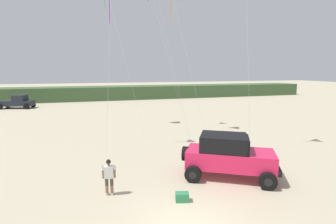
# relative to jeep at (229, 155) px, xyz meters

# --- Properties ---
(dune_ridge) EXTENTS (90.00, 6.03, 2.48)m
(dune_ridge) POSITION_rel_jeep_xyz_m (-6.82, 39.39, 0.04)
(dune_ridge) COLOR #426038
(dune_ridge) RESTS_ON ground_plane
(jeep) EXTENTS (4.98, 4.22, 2.26)m
(jeep) POSITION_rel_jeep_xyz_m (0.00, 0.00, 0.00)
(jeep) COLOR #EA2151
(jeep) RESTS_ON ground_plane
(person_watching) EXTENTS (0.62, 0.35, 1.67)m
(person_watching) POSITION_rel_jeep_xyz_m (-6.06, -0.21, -0.26)
(person_watching) COLOR #8C664C
(person_watching) RESTS_ON ground_plane
(cooler_box) EXTENTS (0.63, 0.48, 0.38)m
(cooler_box) POSITION_rel_jeep_xyz_m (-3.13, -1.67, -1.01)
(cooler_box) COLOR #2D7F51
(cooler_box) RESTS_ON ground_plane
(distant_pickup) EXTENTS (4.92, 3.34, 1.98)m
(distant_pickup) POSITION_rel_jeep_xyz_m (-17.11, 30.89, -0.26)
(distant_pickup) COLOR #1E232D
(distant_pickup) RESTS_ON ground_plane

